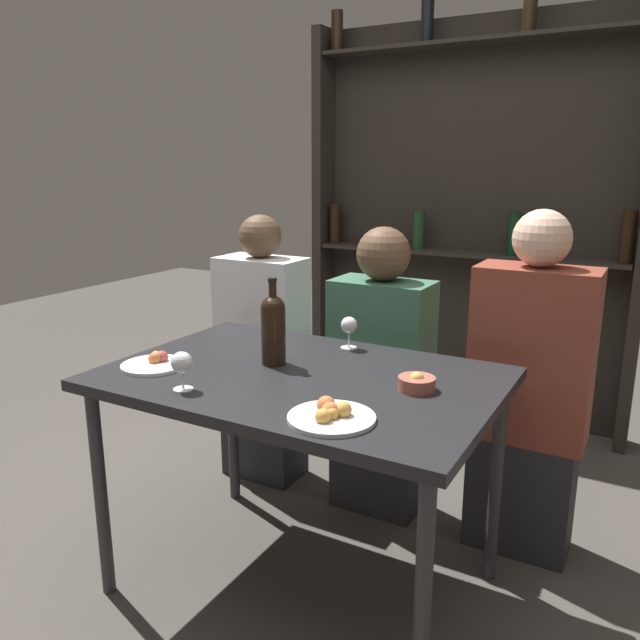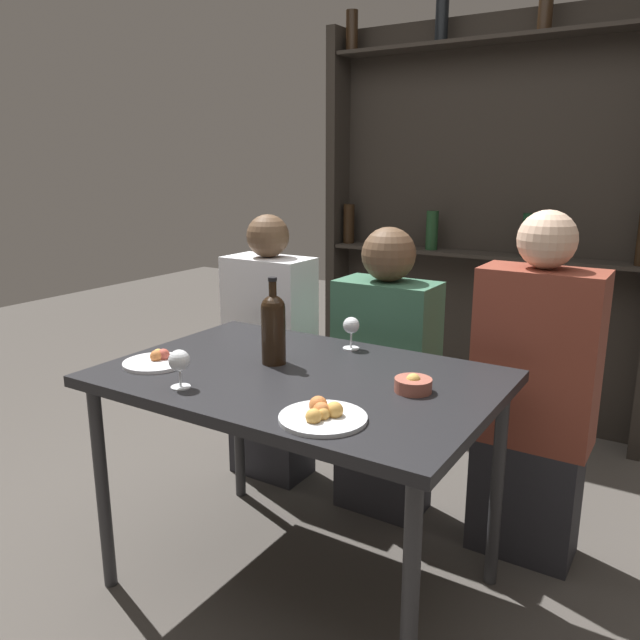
% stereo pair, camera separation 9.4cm
% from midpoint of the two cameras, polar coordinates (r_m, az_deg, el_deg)
% --- Properties ---
extents(ground_plane, '(10.00, 10.00, 0.00)m').
position_cam_midpoint_polar(ground_plane, '(2.38, -2.84, -22.89)').
color(ground_plane, '#47423D').
extents(dining_table, '(1.24, 0.84, 0.78)m').
position_cam_midpoint_polar(dining_table, '(2.04, -3.08, -6.77)').
color(dining_table, black).
rests_on(dining_table, ground_plane).
extents(wine_rack_wall, '(1.83, 0.21, 2.29)m').
position_cam_midpoint_polar(wine_rack_wall, '(3.57, 12.71, 9.24)').
color(wine_rack_wall, '#28231E').
rests_on(wine_rack_wall, ground_plane).
extents(wine_bottle, '(0.08, 0.08, 0.29)m').
position_cam_midpoint_polar(wine_bottle, '(2.08, -5.59, -0.61)').
color(wine_bottle, black).
rests_on(wine_bottle, dining_table).
extents(wine_glass_0, '(0.06, 0.06, 0.12)m').
position_cam_midpoint_polar(wine_glass_0, '(2.26, 1.48, -0.60)').
color(wine_glass_0, silver).
rests_on(wine_glass_0, dining_table).
extents(wine_glass_1, '(0.06, 0.06, 0.12)m').
position_cam_midpoint_polar(wine_glass_1, '(1.90, -13.92, -3.92)').
color(wine_glass_1, silver).
rests_on(wine_glass_1, dining_table).
extents(food_plate_0, '(0.24, 0.24, 0.05)m').
position_cam_midpoint_polar(food_plate_0, '(1.66, -0.60, -8.67)').
color(food_plate_0, silver).
rests_on(food_plate_0, dining_table).
extents(food_plate_1, '(0.21, 0.21, 0.05)m').
position_cam_midpoint_polar(food_plate_1, '(2.16, -16.09, -3.82)').
color(food_plate_1, white).
rests_on(food_plate_1, dining_table).
extents(snack_bowl, '(0.11, 0.11, 0.06)m').
position_cam_midpoint_polar(snack_bowl, '(1.88, 7.41, -5.73)').
color(snack_bowl, '#995142').
rests_on(snack_bowl, dining_table).
extents(seated_person_left, '(0.39, 0.22, 1.22)m').
position_cam_midpoint_polar(seated_person_left, '(2.86, -6.18, -3.46)').
color(seated_person_left, '#26262B').
rests_on(seated_person_left, ground_plane).
extents(seated_person_center, '(0.40, 0.22, 1.20)m').
position_cam_midpoint_polar(seated_person_center, '(2.58, 4.50, -5.54)').
color(seated_person_center, '#26262B').
rests_on(seated_person_center, ground_plane).
extents(seated_person_right, '(0.42, 0.22, 1.28)m').
position_cam_midpoint_polar(seated_person_right, '(2.40, 17.44, -6.76)').
color(seated_person_right, '#26262B').
rests_on(seated_person_right, ground_plane).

